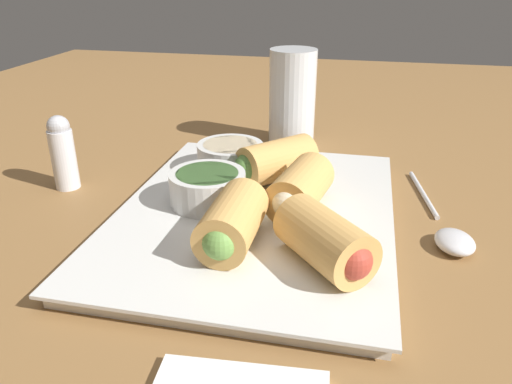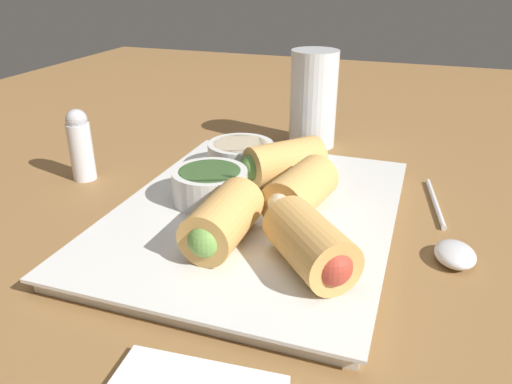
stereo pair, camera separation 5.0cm
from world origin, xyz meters
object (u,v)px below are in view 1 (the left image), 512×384
(dipping_bowl_near, at_px, (208,187))
(spoon, at_px, (450,233))
(salt_shaker, at_px, (63,152))
(drinking_glass, at_px, (292,98))
(dipping_bowl_far, at_px, (230,156))
(serving_plate, at_px, (256,216))

(dipping_bowl_near, bearing_deg, spoon, -89.46)
(dipping_bowl_near, distance_m, salt_shaker, 0.18)
(drinking_glass, height_order, salt_shaker, drinking_glass)
(spoon, xyz_separation_m, drinking_glass, (0.23, 0.18, 0.06))
(dipping_bowl_near, relative_size, dipping_bowl_far, 1.00)
(serving_plate, bearing_deg, drinking_glass, 0.62)
(dipping_bowl_far, bearing_deg, salt_shaker, 106.15)
(drinking_glass, distance_m, salt_shaker, 0.30)
(dipping_bowl_far, relative_size, salt_shaker, 0.89)
(serving_plate, bearing_deg, salt_shaker, 80.72)
(dipping_bowl_near, bearing_deg, salt_shaker, 79.11)
(dipping_bowl_near, height_order, drinking_glass, drinking_glass)
(serving_plate, distance_m, salt_shaker, 0.23)
(dipping_bowl_near, distance_m, drinking_glass, 0.24)
(serving_plate, relative_size, dipping_bowl_near, 4.56)
(dipping_bowl_far, distance_m, salt_shaker, 0.18)
(spoon, bearing_deg, dipping_bowl_far, 70.10)
(dipping_bowl_near, relative_size, drinking_glass, 0.58)
(dipping_bowl_far, bearing_deg, dipping_bowl_near, 179.96)
(spoon, height_order, salt_shaker, salt_shaker)
(spoon, relative_size, salt_shaker, 2.24)
(salt_shaker, bearing_deg, dipping_bowl_far, -73.85)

